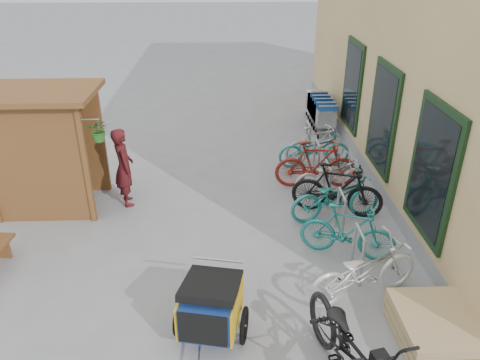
{
  "coord_description": "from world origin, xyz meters",
  "views": [
    {
      "loc": [
        0.24,
        -5.96,
        4.77
      ],
      "look_at": [
        0.5,
        1.5,
        1.0
      ],
      "focal_mm": 35.0,
      "sensor_mm": 36.0,
      "label": 1
    }
  ],
  "objects_px": {
    "shopping_carts": "(320,108)",
    "child_trailer": "(211,305)",
    "person_kiosk": "(124,167)",
    "bike_6": "(314,149)",
    "pallet_stack": "(435,328)",
    "bike_4": "(331,175)",
    "bike_0": "(364,270)",
    "bike_2": "(336,197)",
    "bike_7": "(316,145)",
    "kiosk": "(40,134)",
    "bike_3": "(337,190)",
    "bike_5": "(316,164)",
    "bike_1": "(348,231)",
    "cargo_bike": "(352,353)"
  },
  "relations": [
    {
      "from": "shopping_carts",
      "to": "child_trailer",
      "type": "bearing_deg",
      "value": -110.17
    },
    {
      "from": "person_kiosk",
      "to": "bike_6",
      "type": "bearing_deg",
      "value": -88.82
    },
    {
      "from": "pallet_stack",
      "to": "bike_4",
      "type": "relative_size",
      "value": 0.75
    },
    {
      "from": "shopping_carts",
      "to": "bike_0",
      "type": "height_order",
      "value": "shopping_carts"
    },
    {
      "from": "bike_2",
      "to": "bike_0",
      "type": "bearing_deg",
      "value": 165.21
    },
    {
      "from": "pallet_stack",
      "to": "bike_7",
      "type": "relative_size",
      "value": 0.76
    },
    {
      "from": "kiosk",
      "to": "pallet_stack",
      "type": "xyz_separation_m",
      "value": [
        6.28,
        -3.87,
        -1.34
      ]
    },
    {
      "from": "child_trailer",
      "to": "kiosk",
      "type": "bearing_deg",
      "value": 143.27
    },
    {
      "from": "bike_3",
      "to": "bike_5",
      "type": "height_order",
      "value": "bike_5"
    },
    {
      "from": "bike_7",
      "to": "kiosk",
      "type": "bearing_deg",
      "value": 94.16
    },
    {
      "from": "bike_1",
      "to": "bike_2",
      "type": "height_order",
      "value": "bike_1"
    },
    {
      "from": "kiosk",
      "to": "child_trailer",
      "type": "bearing_deg",
      "value": -48.05
    },
    {
      "from": "person_kiosk",
      "to": "bike_4",
      "type": "height_order",
      "value": "person_kiosk"
    },
    {
      "from": "kiosk",
      "to": "bike_0",
      "type": "bearing_deg",
      "value": -28.14
    },
    {
      "from": "bike_0",
      "to": "bike_7",
      "type": "height_order",
      "value": "bike_0"
    },
    {
      "from": "kiosk",
      "to": "bike_7",
      "type": "xyz_separation_m",
      "value": [
        5.7,
        1.89,
        -1.08
      ]
    },
    {
      "from": "child_trailer",
      "to": "bike_1",
      "type": "height_order",
      "value": "bike_1"
    },
    {
      "from": "bike_3",
      "to": "bike_0",
      "type": "bearing_deg",
      "value": -164.67
    },
    {
      "from": "child_trailer",
      "to": "bike_4",
      "type": "relative_size",
      "value": 1.03
    },
    {
      "from": "bike_6",
      "to": "cargo_bike",
      "type": "bearing_deg",
      "value": 168.88
    },
    {
      "from": "bike_3",
      "to": "bike_4",
      "type": "relative_size",
      "value": 1.1
    },
    {
      "from": "child_trailer",
      "to": "bike_0",
      "type": "relative_size",
      "value": 0.9
    },
    {
      "from": "shopping_carts",
      "to": "bike_4",
      "type": "height_order",
      "value": "shopping_carts"
    },
    {
      "from": "bike_4",
      "to": "bike_3",
      "type": "bearing_deg",
      "value": 163.89
    },
    {
      "from": "bike_1",
      "to": "bike_3",
      "type": "xyz_separation_m",
      "value": [
        0.13,
        1.39,
        0.05
      ]
    },
    {
      "from": "child_trailer",
      "to": "cargo_bike",
      "type": "xyz_separation_m",
      "value": [
        1.64,
        -0.91,
        0.05
      ]
    },
    {
      "from": "shopping_carts",
      "to": "bike_2",
      "type": "distance_m",
      "value": 5.19
    },
    {
      "from": "bike_3",
      "to": "bike_4",
      "type": "height_order",
      "value": "bike_3"
    },
    {
      "from": "child_trailer",
      "to": "cargo_bike",
      "type": "relative_size",
      "value": 0.71
    },
    {
      "from": "bike_6",
      "to": "kiosk",
      "type": "bearing_deg",
      "value": 101.81
    },
    {
      "from": "bike_1",
      "to": "bike_5",
      "type": "xyz_separation_m",
      "value": [
        -0.07,
        2.55,
        0.05
      ]
    },
    {
      "from": "shopping_carts",
      "to": "cargo_bike",
      "type": "distance_m",
      "value": 9.12
    },
    {
      "from": "bike_0",
      "to": "pallet_stack",
      "type": "bearing_deg",
      "value": -160.56
    },
    {
      "from": "cargo_bike",
      "to": "bike_0",
      "type": "relative_size",
      "value": 1.27
    },
    {
      "from": "bike_5",
      "to": "bike_7",
      "type": "relative_size",
      "value": 1.13
    },
    {
      "from": "pallet_stack",
      "to": "child_trailer",
      "type": "distance_m",
      "value": 3.0
    },
    {
      "from": "pallet_stack",
      "to": "bike_3",
      "type": "xyz_separation_m",
      "value": [
        -0.6,
        3.35,
        0.32
      ]
    },
    {
      "from": "shopping_carts",
      "to": "bike_6",
      "type": "distance_m",
      "value": 2.83
    },
    {
      "from": "pallet_stack",
      "to": "cargo_bike",
      "type": "distance_m",
      "value": 1.56
    },
    {
      "from": "bike_0",
      "to": "cargo_bike",
      "type": "bearing_deg",
      "value": 140.04
    },
    {
      "from": "pallet_stack",
      "to": "bike_7",
      "type": "xyz_separation_m",
      "value": [
        -0.58,
        5.76,
        0.26
      ]
    },
    {
      "from": "bike_0",
      "to": "bike_4",
      "type": "xyz_separation_m",
      "value": [
        0.2,
        3.28,
        -0.06
      ]
    },
    {
      "from": "bike_4",
      "to": "bike_7",
      "type": "relative_size",
      "value": 1.02
    },
    {
      "from": "pallet_stack",
      "to": "shopping_carts",
      "type": "relative_size",
      "value": 0.56
    },
    {
      "from": "bike_7",
      "to": "bike_4",
      "type": "bearing_deg",
      "value": 167.0
    },
    {
      "from": "bike_1",
      "to": "bike_5",
      "type": "relative_size",
      "value": 0.9
    },
    {
      "from": "bike_0",
      "to": "bike_5",
      "type": "distance_m",
      "value": 3.6
    },
    {
      "from": "bike_1",
      "to": "bike_7",
      "type": "bearing_deg",
      "value": 17.46
    },
    {
      "from": "bike_7",
      "to": "bike_5",
      "type": "bearing_deg",
      "value": 155.6
    },
    {
      "from": "bike_4",
      "to": "bike_5",
      "type": "bearing_deg",
      "value": 27.23
    }
  ]
}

